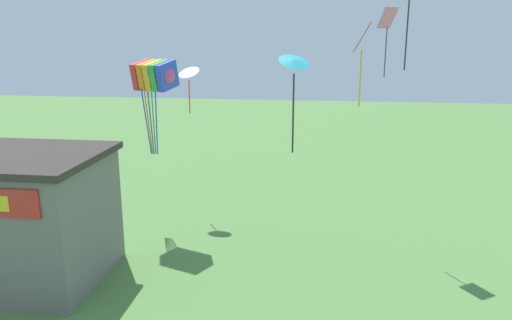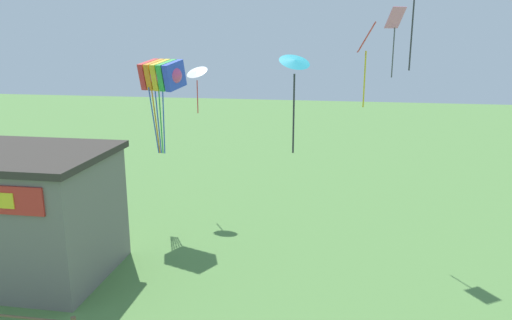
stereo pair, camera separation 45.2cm
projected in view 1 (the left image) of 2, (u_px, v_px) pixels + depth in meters
The scene contains 5 objects.
kite_rainbow_parafoil at pixel (155, 76), 21.62m from camera, with size 2.37×1.95×4.20m.
kite_red_diamond at pixel (362, 46), 16.17m from camera, with size 0.60×0.82×2.74m.
kite_pink_diamond at pixel (387, 28), 20.16m from camera, with size 0.85×0.80×2.78m.
kite_cyan_delta at pixel (294, 67), 13.32m from camera, with size 1.12×1.10×2.72m.
kite_white_delta at pixel (189, 73), 24.11m from camera, with size 1.33×1.29×2.32m.
Camera 1 is at (1.73, -5.89, 8.56)m, focal length 35.00 mm.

